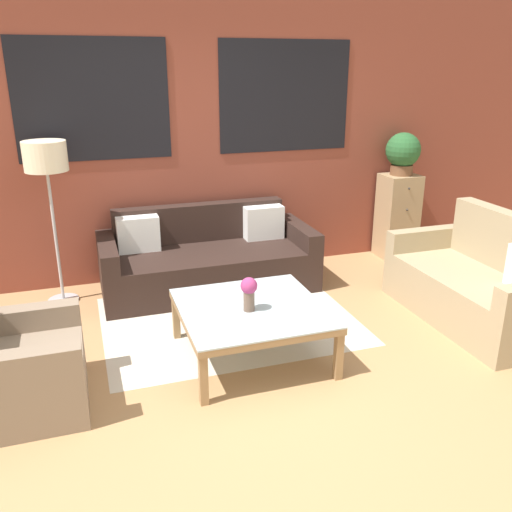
# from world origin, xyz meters

# --- Properties ---
(ground_plane) EXTENTS (16.00, 16.00, 0.00)m
(ground_plane) POSITION_xyz_m (0.00, 0.00, 0.00)
(ground_plane) COLOR #AD7F51
(wall_back_brick) EXTENTS (8.40, 0.09, 2.80)m
(wall_back_brick) POSITION_xyz_m (0.00, 2.44, 1.41)
(wall_back_brick) COLOR brown
(wall_back_brick) RESTS_ON ground_plane
(rug) EXTENTS (2.14, 1.66, 0.00)m
(rug) POSITION_xyz_m (-0.03, 1.15, 0.00)
(rug) COLOR beige
(rug) RESTS_ON ground_plane
(couch_dark) EXTENTS (2.06, 0.88, 0.78)m
(couch_dark) POSITION_xyz_m (-0.02, 1.95, 0.28)
(couch_dark) COLOR black
(couch_dark) RESTS_ON ground_plane
(settee_vintage) EXTENTS (0.80, 1.58, 0.92)m
(settee_vintage) POSITION_xyz_m (2.04, 0.50, 0.31)
(settee_vintage) COLOR tan
(settee_vintage) RESTS_ON ground_plane
(armchair_corner) EXTENTS (0.80, 0.79, 0.84)m
(armchair_corner) POSITION_xyz_m (-1.67, 0.35, 0.28)
(armchair_corner) COLOR #84705B
(armchair_corner) RESTS_ON ground_plane
(coffee_table) EXTENTS (1.04, 1.04, 0.42)m
(coffee_table) POSITION_xyz_m (-0.03, 0.50, 0.36)
(coffee_table) COLOR silver
(coffee_table) RESTS_ON ground_plane
(floor_lamp) EXTENTS (0.37, 0.37, 1.49)m
(floor_lamp) POSITION_xyz_m (-1.40, 2.04, 1.29)
(floor_lamp) COLOR #B2B2B7
(floor_lamp) RESTS_ON ground_plane
(drawer_cabinet) EXTENTS (0.40, 0.37, 0.95)m
(drawer_cabinet) POSITION_xyz_m (2.26, 2.18, 0.48)
(drawer_cabinet) COLOR tan
(drawer_cabinet) RESTS_ON ground_plane
(potted_plant) EXTENTS (0.38, 0.38, 0.46)m
(potted_plant) POSITION_xyz_m (2.26, 2.18, 1.20)
(potted_plant) COLOR brown
(potted_plant) RESTS_ON drawer_cabinet
(flower_vase) EXTENTS (0.12, 0.12, 0.26)m
(flower_vase) POSITION_xyz_m (-0.07, 0.44, 0.57)
(flower_vase) COLOR brown
(flower_vase) RESTS_ON coffee_table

